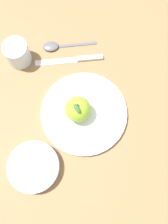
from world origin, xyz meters
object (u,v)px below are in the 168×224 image
object	(u,v)px
apple	(78,109)
cup	(17,53)
spoon	(57,46)
knife	(75,59)
side_bowl	(34,167)
dinner_plate	(84,113)

from	to	relation	value
apple	cup	size ratio (longest dim) A/B	1.14
spoon	cup	bearing A→B (deg)	-53.20
knife	cup	bearing A→B (deg)	-75.23
apple	cup	world-z (taller)	apple
cup	spoon	world-z (taller)	cup
apple	cup	bearing A→B (deg)	-118.81
cup	side_bowl	bearing A→B (deg)	26.40
dinner_plate	apple	size ratio (longest dim) A/B	2.92
cup	spoon	bearing A→B (deg)	126.80
apple	dinner_plate	bearing A→B (deg)	108.83
dinner_plate	cup	bearing A→B (deg)	-116.16
apple	side_bowl	world-z (taller)	apple
cup	knife	distance (m)	0.17
spoon	dinner_plate	bearing A→B (deg)	37.00
side_bowl	cup	world-z (taller)	cup
cup	dinner_plate	bearing A→B (deg)	63.84
cup	knife	size ratio (longest dim) A/B	0.36
cup	spoon	distance (m)	0.12
dinner_plate	cup	world-z (taller)	cup
spoon	apple	bearing A→B (deg)	33.11
cup	spoon	xyz separation A→B (m)	(-0.07, 0.09, -0.04)
side_bowl	spoon	bearing A→B (deg)	-171.90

